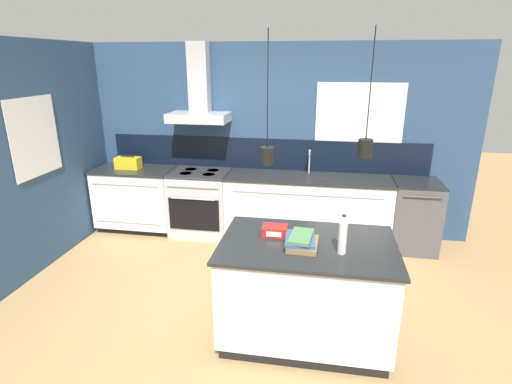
{
  "coord_description": "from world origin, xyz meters",
  "views": [
    {
      "loc": [
        0.8,
        -3.39,
        2.38
      ],
      "look_at": [
        0.13,
        0.53,
        1.05
      ],
      "focal_mm": 28.0,
      "sensor_mm": 36.0,
      "label": 1
    }
  ],
  "objects_px": {
    "oven_range": "(201,203)",
    "bottle_on_island": "(343,237)",
    "dishwasher": "(414,215)",
    "book_stack": "(302,241)",
    "red_supply_box": "(275,231)",
    "yellow_toolbox": "(128,163)"
  },
  "relations": [
    {
      "from": "dishwasher",
      "to": "book_stack",
      "type": "xyz_separation_m",
      "value": [
        -1.34,
        -2.07,
        0.5
      ]
    },
    {
      "from": "book_stack",
      "to": "red_supply_box",
      "type": "xyz_separation_m",
      "value": [
        -0.24,
        0.17,
        -0.0
      ]
    },
    {
      "from": "dishwasher",
      "to": "red_supply_box",
      "type": "xyz_separation_m",
      "value": [
        -1.58,
        -1.9,
        0.5
      ]
    },
    {
      "from": "oven_range",
      "to": "yellow_toolbox",
      "type": "height_order",
      "value": "yellow_toolbox"
    },
    {
      "from": "oven_range",
      "to": "red_supply_box",
      "type": "height_order",
      "value": "red_supply_box"
    },
    {
      "from": "dishwasher",
      "to": "bottle_on_island",
      "type": "xyz_separation_m",
      "value": [
        -1.02,
        -2.15,
        0.59
      ]
    },
    {
      "from": "dishwasher",
      "to": "book_stack",
      "type": "height_order",
      "value": "book_stack"
    },
    {
      "from": "oven_range",
      "to": "yellow_toolbox",
      "type": "xyz_separation_m",
      "value": [
        -1.04,
        0.0,
        0.54
      ]
    },
    {
      "from": "dishwasher",
      "to": "red_supply_box",
      "type": "relative_size",
      "value": 4.17
    },
    {
      "from": "red_supply_box",
      "to": "book_stack",
      "type": "bearing_deg",
      "value": -35.2
    },
    {
      "from": "oven_range",
      "to": "bottle_on_island",
      "type": "height_order",
      "value": "bottle_on_island"
    },
    {
      "from": "yellow_toolbox",
      "to": "oven_range",
      "type": "bearing_deg",
      "value": -0.24
    },
    {
      "from": "red_supply_box",
      "to": "yellow_toolbox",
      "type": "relative_size",
      "value": 0.64
    },
    {
      "from": "bottle_on_island",
      "to": "oven_range",
      "type": "bearing_deg",
      "value": 130.77
    },
    {
      "from": "oven_range",
      "to": "book_stack",
      "type": "xyz_separation_m",
      "value": [
        1.53,
        -2.07,
        0.5
      ]
    },
    {
      "from": "oven_range",
      "to": "book_stack",
      "type": "relative_size",
      "value": 2.59
    },
    {
      "from": "dishwasher",
      "to": "red_supply_box",
      "type": "distance_m",
      "value": 2.52
    },
    {
      "from": "oven_range",
      "to": "red_supply_box",
      "type": "xyz_separation_m",
      "value": [
        1.28,
        -1.9,
        0.5
      ]
    },
    {
      "from": "bottle_on_island",
      "to": "book_stack",
      "type": "height_order",
      "value": "bottle_on_island"
    },
    {
      "from": "bottle_on_island",
      "to": "red_supply_box",
      "type": "relative_size",
      "value": 1.5
    },
    {
      "from": "book_stack",
      "to": "red_supply_box",
      "type": "relative_size",
      "value": 1.61
    },
    {
      "from": "dishwasher",
      "to": "bottle_on_island",
      "type": "height_order",
      "value": "bottle_on_island"
    }
  ]
}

